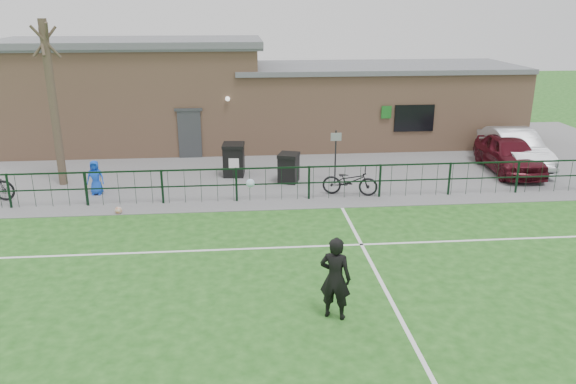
{
  "coord_description": "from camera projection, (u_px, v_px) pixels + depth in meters",
  "views": [
    {
      "loc": [
        -1.39,
        -10.32,
        6.48
      ],
      "look_at": [
        0.0,
        5.0,
        1.3
      ],
      "focal_mm": 35.0,
      "sensor_mm": 36.0,
      "label": 1
    }
  ],
  "objects": [
    {
      "name": "ground",
      "position": [
        309.0,
        324.0,
        11.93
      ],
      "size": [
        90.0,
        90.0,
        0.0
      ],
      "primitive_type": "plane",
      "color": "#1E5418",
      "rests_on": "ground"
    },
    {
      "name": "paving_strip",
      "position": [
        271.0,
        158.0,
        24.67
      ],
      "size": [
        34.0,
        13.0,
        0.02
      ],
      "primitive_type": "cube",
      "color": "slate",
      "rests_on": "ground"
    },
    {
      "name": "pitch_line_touch",
      "position": [
        281.0,
        202.0,
        19.29
      ],
      "size": [
        28.0,
        0.1,
        0.01
      ],
      "primitive_type": "cube",
      "color": "white",
      "rests_on": "ground"
    },
    {
      "name": "pitch_line_mid",
      "position": [
        291.0,
        247.0,
        15.7
      ],
      "size": [
        28.0,
        0.1,
        0.01
      ],
      "primitive_type": "cube",
      "color": "white",
      "rests_on": "ground"
    },
    {
      "name": "pitch_line_perp",
      "position": [
        401.0,
        320.0,
        12.1
      ],
      "size": [
        0.1,
        16.0,
        0.01
      ],
      "primitive_type": "cube",
      "color": "white",
      "rests_on": "ground"
    },
    {
      "name": "perimeter_fence",
      "position": [
        280.0,
        184.0,
        19.29
      ],
      "size": [
        28.0,
        0.1,
        1.2
      ],
      "primitive_type": "cube",
      "color": "black",
      "rests_on": "ground"
    },
    {
      "name": "bare_tree",
      "position": [
        53.0,
        105.0,
        20.2
      ],
      "size": [
        0.3,
        0.3,
        6.0
      ],
      "primitive_type": "cylinder",
      "color": "#443629",
      "rests_on": "ground"
    },
    {
      "name": "wheelie_bin_left",
      "position": [
        234.0,
        161.0,
        22.05
      ],
      "size": [
        0.86,
        0.96,
        1.19
      ],
      "primitive_type": "cube",
      "rotation": [
        0.0,
        0.0,
        -0.08
      ],
      "color": "black",
      "rests_on": "paving_strip"
    },
    {
      "name": "wheelie_bin_right",
      "position": [
        289.0,
        169.0,
        21.26
      ],
      "size": [
        0.9,
        0.95,
        1.03
      ],
      "primitive_type": "cube",
      "rotation": [
        0.0,
        0.0,
        -0.34
      ],
      "color": "black",
      "rests_on": "paving_strip"
    },
    {
      "name": "sign_post",
      "position": [
        335.0,
        156.0,
        21.09
      ],
      "size": [
        0.08,
        0.08,
        2.0
      ],
      "primitive_type": "cylinder",
      "rotation": [
        0.0,
        0.0,
        0.34
      ],
      "color": "black",
      "rests_on": "paving_strip"
    },
    {
      "name": "car_maroon",
      "position": [
        509.0,
        154.0,
        22.52
      ],
      "size": [
        2.01,
        4.4,
        1.46
      ],
      "primitive_type": "imported",
      "rotation": [
        0.0,
        0.0,
        -0.07
      ],
      "color": "#490D17",
      "rests_on": "paving_strip"
    },
    {
      "name": "car_silver",
      "position": [
        514.0,
        148.0,
        23.24
      ],
      "size": [
        1.89,
        4.73,
        1.53
      ],
      "primitive_type": "imported",
      "rotation": [
        0.0,
        0.0,
        -0.06
      ],
      "color": "#B2B4BA",
      "rests_on": "paving_strip"
    },
    {
      "name": "bicycle_e",
      "position": [
        350.0,
        181.0,
        19.81
      ],
      "size": [
        2.06,
        1.16,
        1.02
      ],
      "primitive_type": "imported",
      "rotation": [
        0.0,
        0.0,
        1.31
      ],
      "color": "black",
      "rests_on": "paving_strip"
    },
    {
      "name": "spectator_child",
      "position": [
        95.0,
        178.0,
        19.83
      ],
      "size": [
        0.62,
        0.42,
        1.24
      ],
      "primitive_type": "imported",
      "rotation": [
        0.0,
        0.0,
        -0.05
      ],
      "color": "blue",
      "rests_on": "paving_strip"
    },
    {
      "name": "goalkeeper_kick",
      "position": [
        333.0,
        276.0,
        11.97
      ],
      "size": [
        2.21,
        3.56,
        2.23
      ],
      "color": "black",
      "rests_on": "ground"
    },
    {
      "name": "ball_ground",
      "position": [
        118.0,
        210.0,
        18.17
      ],
      "size": [
        0.24,
        0.24,
        0.24
      ],
      "primitive_type": "sphere",
      "color": "silver",
      "rests_on": "ground"
    },
    {
      "name": "clubhouse",
      "position": [
        248.0,
        98.0,
        26.72
      ],
      "size": [
        24.25,
        5.4,
        4.96
      ],
      "color": "tan",
      "rests_on": "ground"
    }
  ]
}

